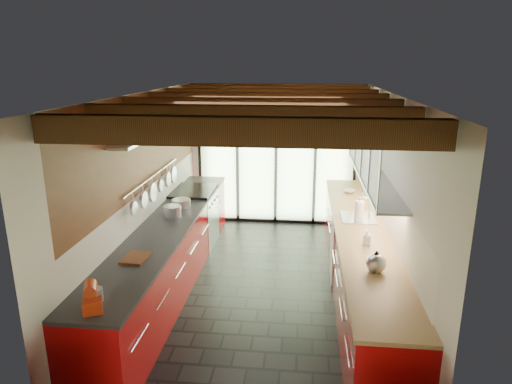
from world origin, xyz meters
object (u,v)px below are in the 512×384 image
at_px(kettle, 376,262).
at_px(bowl, 349,191).
at_px(stand_mixer, 93,297).
at_px(paper_towel, 359,211).
at_px(soap_bottle, 367,237).

distance_m(kettle, bowl, 2.93).
xyz_separation_m(stand_mixer, paper_towel, (2.54, 2.53, 0.04)).
relative_size(stand_mixer, kettle, 1.11).
bearing_deg(soap_bottle, bowl, 90.00).
xyz_separation_m(stand_mixer, soap_bottle, (2.54, 1.68, -0.00)).
distance_m(stand_mixer, kettle, 2.72).
xyz_separation_m(stand_mixer, kettle, (2.54, 0.98, 0.01)).
height_order(paper_towel, bowl, paper_towel).
bearing_deg(kettle, soap_bottle, 90.00).
distance_m(soap_bottle, bowl, 2.23).
height_order(kettle, soap_bottle, kettle).
relative_size(soap_bottle, bowl, 1.01).
xyz_separation_m(paper_towel, soap_bottle, (0.00, -0.84, -0.04)).
distance_m(paper_towel, soap_bottle, 0.84).
height_order(paper_towel, soap_bottle, paper_towel).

